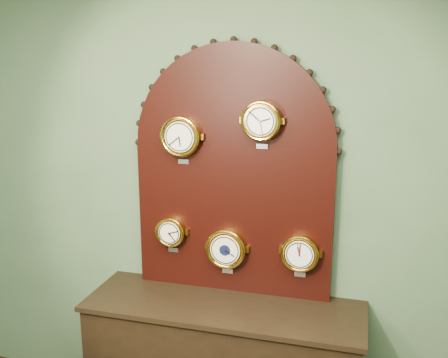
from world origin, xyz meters
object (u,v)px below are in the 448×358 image
(roman_clock, at_px, (181,136))
(display_board, at_px, (233,164))
(barometer, at_px, (226,248))
(tide_clock, at_px, (300,253))
(arabic_clock, at_px, (261,121))
(hygrometer, at_px, (171,232))

(roman_clock, bearing_deg, display_board, 12.63)
(roman_clock, height_order, barometer, roman_clock)
(barometer, distance_m, tide_clock, 0.44)
(display_board, bearing_deg, barometer, -108.91)
(roman_clock, bearing_deg, barometer, -0.05)
(arabic_clock, bearing_deg, display_board, 159.61)
(roman_clock, relative_size, arabic_clock, 1.06)
(display_board, height_order, roman_clock, display_board)
(barometer, bearing_deg, arabic_clock, 0.18)
(arabic_clock, distance_m, tide_clock, 0.80)
(display_board, xyz_separation_m, roman_clock, (-0.30, -0.07, 0.16))
(display_board, distance_m, roman_clock, 0.35)
(arabic_clock, relative_size, barometer, 0.93)
(roman_clock, distance_m, arabic_clock, 0.49)
(display_board, relative_size, hygrometer, 6.40)
(hygrometer, height_order, tide_clock, hygrometer)
(arabic_clock, distance_m, hygrometer, 0.90)
(arabic_clock, bearing_deg, tide_clock, 0.03)
(display_board, distance_m, barometer, 0.51)
(arabic_clock, bearing_deg, roman_clock, -179.95)
(display_board, xyz_separation_m, tide_clock, (0.42, -0.07, -0.49))
(display_board, distance_m, tide_clock, 0.65)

